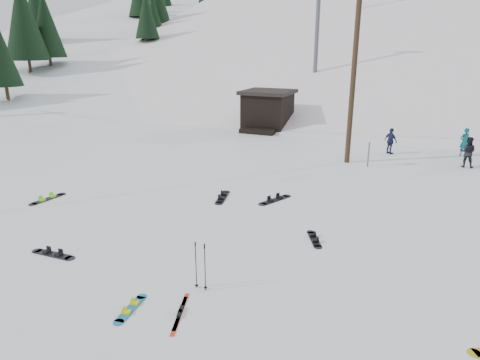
% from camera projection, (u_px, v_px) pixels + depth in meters
% --- Properties ---
extents(ground, '(200.00, 200.00, 0.00)m').
position_uv_depth(ground, '(161.00, 287.00, 10.72)').
color(ground, white).
rests_on(ground, ground).
extents(ski_slope, '(60.00, 85.24, 65.97)m').
position_uv_depth(ski_slope, '(380.00, 173.00, 62.25)').
color(ski_slope, white).
rests_on(ski_slope, ground).
extents(ridge_left, '(47.54, 95.03, 58.38)m').
position_uv_depth(ridge_left, '(146.00, 152.00, 69.80)').
color(ridge_left, white).
rests_on(ridge_left, ground).
extents(treeline_left, '(20.00, 64.00, 10.00)m').
position_uv_depth(treeline_left, '(118.00, 89.00, 58.72)').
color(treeline_left, black).
rests_on(treeline_left, ground).
extents(treeline_crest, '(50.00, 6.00, 10.00)m').
position_uv_depth(treeline_crest, '(404.00, 75.00, 85.61)').
color(treeline_crest, black).
rests_on(treeline_crest, ski_slope).
extents(utility_pole, '(2.00, 0.26, 9.00)m').
position_uv_depth(utility_pole, '(354.00, 69.00, 20.72)').
color(utility_pole, '#3A2819').
rests_on(utility_pole, ground).
extents(trail_sign, '(0.50, 0.09, 1.85)m').
position_uv_depth(trail_sign, '(370.00, 142.00, 20.96)').
color(trail_sign, '#595B60').
rests_on(trail_sign, ground).
extents(lift_hut, '(3.40, 4.10, 2.75)m').
position_uv_depth(lift_hut, '(267.00, 110.00, 30.48)').
color(lift_hut, black).
rests_on(lift_hut, ground).
extents(lift_tower_near, '(2.20, 0.36, 8.00)m').
position_uv_depth(lift_tower_near, '(318.00, 19.00, 36.01)').
color(lift_tower_near, '#595B60').
rests_on(lift_tower_near, ski_slope).
extents(hero_snowboard, '(0.38, 1.27, 0.09)m').
position_uv_depth(hero_snowboard, '(131.00, 308.00, 9.83)').
color(hero_snowboard, teal).
rests_on(hero_snowboard, ground).
extents(hero_skis, '(0.62, 1.55, 0.08)m').
position_uv_depth(hero_skis, '(180.00, 313.00, 9.67)').
color(hero_skis, '#B02912').
rests_on(hero_skis, ground).
extents(ski_poles, '(0.34, 0.09, 1.25)m').
position_uv_depth(ski_poles, '(200.00, 266.00, 10.48)').
color(ski_poles, black).
rests_on(ski_poles, ground).
extents(board_scatter_a, '(1.52, 0.33, 0.11)m').
position_uv_depth(board_scatter_a, '(53.00, 254.00, 12.37)').
color(board_scatter_a, black).
rests_on(board_scatter_a, ground).
extents(board_scatter_b, '(0.64, 1.64, 0.12)m').
position_uv_depth(board_scatter_b, '(223.00, 197.00, 16.98)').
color(board_scatter_b, black).
rests_on(board_scatter_b, ground).
extents(board_scatter_c, '(0.43, 1.63, 0.11)m').
position_uv_depth(board_scatter_c, '(48.00, 199.00, 16.81)').
color(board_scatter_c, black).
rests_on(board_scatter_c, ground).
extents(board_scatter_d, '(0.74, 1.22, 0.09)m').
position_uv_depth(board_scatter_d, '(314.00, 239.00, 13.34)').
color(board_scatter_d, black).
rests_on(board_scatter_d, ground).
extents(board_scatter_f, '(0.89, 1.58, 0.12)m').
position_uv_depth(board_scatter_f, '(275.00, 200.00, 16.70)').
color(board_scatter_f, black).
rests_on(board_scatter_f, ground).
extents(skier_teal, '(0.66, 0.61, 1.52)m').
position_uv_depth(skier_teal, '(464.00, 142.00, 23.26)').
color(skier_teal, '#0B6B72').
rests_on(skier_teal, ground).
extents(skier_dark, '(0.80, 0.66, 1.52)m').
position_uv_depth(skier_dark, '(468.00, 152.00, 21.03)').
color(skier_dark, black).
rests_on(skier_dark, ground).
extents(skier_navy, '(0.89, 0.80, 1.45)m').
position_uv_depth(skier_navy, '(391.00, 141.00, 23.60)').
color(skier_navy, '#1B1F45').
rests_on(skier_navy, ground).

